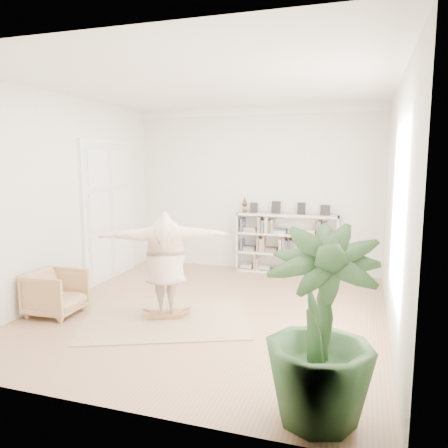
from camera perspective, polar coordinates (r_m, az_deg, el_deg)
name	(u,v)px	position (r m, az deg, el deg)	size (l,w,h in m)	color
floor	(211,311)	(7.32, -1.75, -11.26)	(6.00, 6.00, 0.00)	#936C4C
room_shell	(256,111)	(9.77, 4.16, 14.50)	(6.00, 6.00, 6.00)	silver
doors	(109,212)	(9.34, -14.83, 1.56)	(0.09, 1.78, 2.92)	white
bookshelf	(286,244)	(9.62, 8.12, -2.67)	(2.20, 0.35, 1.64)	silver
armchair	(56,293)	(7.54, -21.12, -8.38)	(0.77, 0.79, 0.72)	tan
rug	(166,317)	(7.07, -7.52, -11.97)	(2.50, 2.00, 0.02)	tan
rocker_board	(166,314)	(7.05, -7.53, -11.52)	(0.59, 0.48, 0.11)	brown
person	(165,260)	(6.81, -7.67, -4.71)	(1.96, 0.53, 1.60)	beige
houseplant	(320,327)	(4.24, 12.42, -12.96)	(1.04, 1.04, 1.85)	#294924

